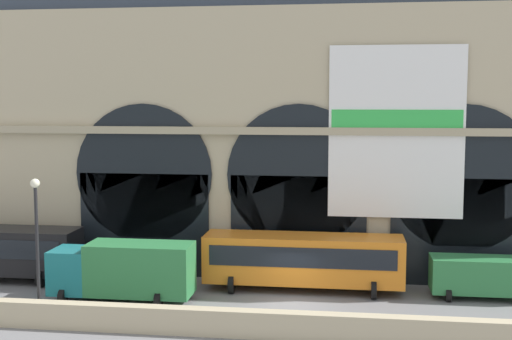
{
  "coord_description": "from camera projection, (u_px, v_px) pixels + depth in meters",
  "views": [
    {
      "loc": [
        2.75,
        -33.5,
        10.6
      ],
      "look_at": [
        -2.48,
        5.0,
        6.5
      ],
      "focal_mm": 46.89,
      "sensor_mm": 36.0,
      "label": 1
    }
  ],
  "objects": [
    {
      "name": "street_lamp_quayside",
      "position": [
        37.0,
        231.0,
        31.66
      ],
      "size": [
        0.44,
        0.44,
        6.9
      ],
      "color": "black",
      "rests_on": "ground"
    },
    {
      "name": "box_truck_midwest",
      "position": [
        124.0,
        269.0,
        35.14
      ],
      "size": [
        7.5,
        2.91,
        3.12
      ],
      "color": "#19727A",
      "rests_on": "ground"
    },
    {
      "name": "van_mideast",
      "position": [
        480.0,
        275.0,
        35.7
      ],
      "size": [
        5.2,
        2.48,
        2.2
      ],
      "color": "#2D7A42",
      "rests_on": "ground"
    },
    {
      "name": "station_building",
      "position": [
        302.0,
        110.0,
        40.35
      ],
      "size": [
        38.96,
        4.44,
        20.76
      ],
      "color": "#BCAD8C",
      "rests_on": "ground"
    },
    {
      "name": "bus_center",
      "position": [
        303.0,
        259.0,
        37.09
      ],
      "size": [
        11.0,
        3.25,
        3.1
      ],
      "color": "orange",
      "rests_on": "ground"
    },
    {
      "name": "ground_plane",
      "position": [
        291.0,
        306.0,
        34.5
      ],
      "size": [
        200.0,
        200.0,
        0.0
      ],
      "primitive_type": "plane",
      "color": "slate"
    },
    {
      "name": "quay_parapet_wall",
      "position": [
        282.0,
        325.0,
        29.7
      ],
      "size": [
        90.0,
        0.7,
        1.22
      ],
      "primitive_type": "cube",
      "color": "#BCAD8C",
      "rests_on": "ground"
    }
  ]
}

